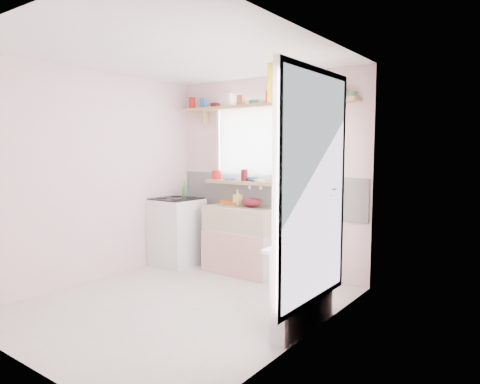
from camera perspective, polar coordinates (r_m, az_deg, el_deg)
The scene contains 19 objects.
room at distance 4.59m, azimuth 5.48°, elevation 3.14°, with size 3.20×3.20×3.20m.
sink_unit at distance 5.51m, azimuth 0.46°, elevation -6.25°, with size 0.95×0.65×1.11m.
cooker at distance 5.93m, azimuth -8.41°, elevation -5.17°, with size 0.58×0.58×0.93m.
radiator_ledge at distance 3.88m, azimuth 8.47°, elevation -12.03°, with size 0.22×0.95×0.78m.
windowsill at distance 5.56m, azimuth 1.60°, elevation 1.23°, with size 1.40×0.22×0.04m, color tan.
pine_shelf at distance 5.48m, azimuth 2.88°, elevation 11.42°, with size 2.52×0.24×0.04m, color tan.
shelf_crockery at distance 5.51m, azimuth 2.50°, elevation 12.17°, with size 2.47×0.11×0.12m.
sill_crockery at distance 5.58m, azimuth 1.18°, elevation 2.02°, with size 1.35×0.11×0.12m.
dish_tray at distance 5.76m, azimuth -0.50°, elevation -1.31°, with size 0.39×0.29×0.04m, color orange.
colander at distance 5.39m, azimuth 1.60°, elevation -1.35°, with size 0.27×0.27×0.12m, color #500D1A.
jade_plant at distance 4.12m, azimuth 10.13°, elevation -1.58°, with size 0.51×0.44×0.57m, color #336F2C.
fruit_bowl at distance 4.16m, azimuth 10.09°, elevation -4.98°, with size 0.28×0.28×0.07m, color white.
herb_pot at distance 3.92m, azimuth 10.34°, elevation -4.47°, with size 0.12×0.08×0.23m, color #305F26.
soap_bottle_sink at distance 5.57m, azimuth -0.33°, elevation -0.71°, with size 0.09×0.09×0.20m, color #D5D75F.
sill_cup at distance 5.67m, azimuth 1.09°, elevation 1.97°, with size 0.11×0.11×0.09m, color beige.
sill_bowl at distance 5.62m, azimuth 1.80°, elevation 1.76°, with size 0.18×0.18×0.05m, color #3671B1.
shelf_vase at distance 5.04m, azimuth 13.59°, elevation 12.89°, with size 0.15×0.15×0.16m, color #A46332.
cooker_bottle at distance 6.05m, azimuth -7.39°, elevation 0.40°, with size 0.08×0.08×0.21m, color #408047.
fruit at distance 4.15m, azimuth 10.21°, elevation -4.17°, with size 0.20×0.14×0.10m.
Camera 1 is at (3.02, -3.07, 1.58)m, focal length 32.00 mm.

